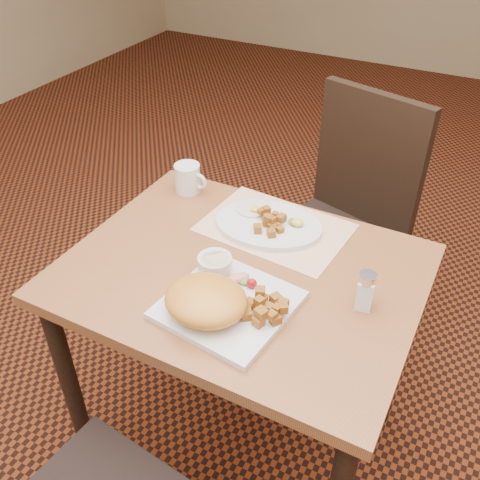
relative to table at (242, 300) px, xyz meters
name	(u,v)px	position (x,y,z in m)	size (l,w,h in m)	color
ground	(241,437)	(0.00, 0.00, -0.64)	(8.00, 8.00, 0.00)	black
table	(242,300)	(0.00, 0.00, 0.00)	(0.90, 0.70, 0.75)	#9B5A30
chair_far	(345,214)	(0.08, 0.68, -0.10)	(0.52, 0.53, 0.97)	black
placemat	(275,228)	(0.00, 0.20, 0.11)	(0.40, 0.28, 0.00)	white
plate_square	(228,305)	(0.04, -0.14, 0.12)	(0.28, 0.28, 0.02)	silver
plate_oval	(268,225)	(-0.02, 0.19, 0.12)	(0.30, 0.23, 0.02)	silver
hollandaise_mound	(205,300)	(0.01, -0.19, 0.16)	(0.20, 0.17, 0.07)	orange
ramekin	(215,265)	(-0.04, -0.06, 0.15)	(0.09, 0.09, 0.05)	silver
garnish_sq	(242,280)	(0.04, -0.06, 0.14)	(0.09, 0.07, 0.03)	#387223
fried_egg	(253,208)	(-0.09, 0.24, 0.13)	(0.10, 0.10, 0.02)	white
garnish_ov	(296,222)	(0.06, 0.22, 0.14)	(0.06, 0.05, 0.02)	#387223
salt_shaker	(365,290)	(0.32, 0.01, 0.16)	(0.05, 0.05, 0.10)	white
coffee_mug	(188,178)	(-0.33, 0.26, 0.15)	(0.11, 0.08, 0.09)	silver
home_fries_sq	(261,307)	(0.12, -0.14, 0.14)	(0.13, 0.11, 0.04)	#A5621A
home_fries_ov	(270,222)	(0.00, 0.18, 0.14)	(0.10, 0.11, 0.04)	#A5621A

